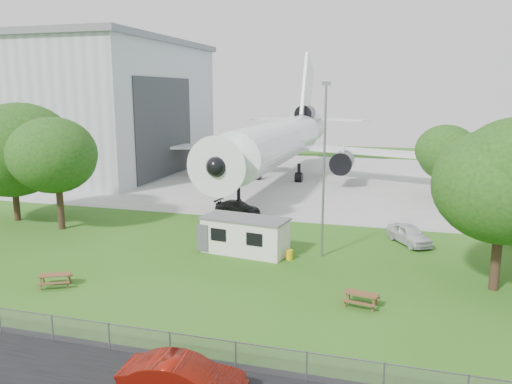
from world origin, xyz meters
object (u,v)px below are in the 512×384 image
(picnic_west, at_px, (56,286))
(hangar, at_px, (45,106))
(site_cabin, at_px, (245,235))
(picnic_east, at_px, (361,306))
(car_centre_sedan, at_px, (183,379))
(airliner, at_px, (280,140))

(picnic_west, bearing_deg, hangar, 101.23)
(picnic_west, bearing_deg, site_cabin, 18.32)
(hangar, xyz_separation_m, site_cabin, (40.73, -30.54, -8.09))
(hangar, xyz_separation_m, picnic_east, (49.51, -37.57, -9.41))
(hangar, bearing_deg, car_centre_sedan, -47.66)
(picnic_west, height_order, car_centre_sedan, car_centre_sedan)
(airliner, relative_size, car_centre_sedan, 9.89)
(airliner, height_order, car_centre_sedan, airliner)
(hangar, distance_m, picnic_west, 51.73)
(airliner, bearing_deg, picnic_west, -96.15)
(site_cabin, height_order, picnic_east, site_cabin)
(picnic_west, bearing_deg, picnic_east, -20.25)
(airliner, xyz_separation_m, car_centre_sedan, (7.70, -47.78, -4.47))
(hangar, relative_size, airliner, 0.90)
(picnic_east, bearing_deg, car_centre_sedan, -109.29)
(picnic_east, bearing_deg, picnic_west, -162.77)
(airliner, height_order, picnic_west, airliner)
(site_cabin, xyz_separation_m, car_centre_sedan, (2.93, -17.38, -0.52))
(site_cabin, height_order, car_centre_sedan, site_cabin)
(site_cabin, bearing_deg, hangar, 143.14)
(site_cabin, distance_m, car_centre_sedan, 17.63)
(hangar, relative_size, site_cabin, 6.22)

